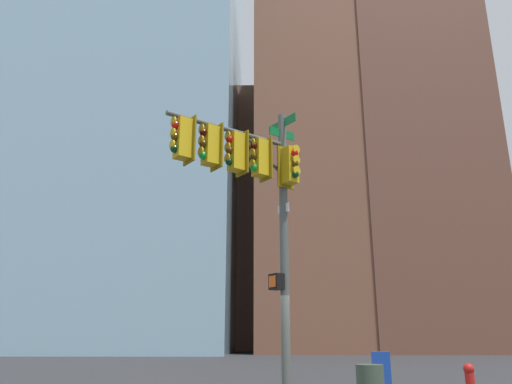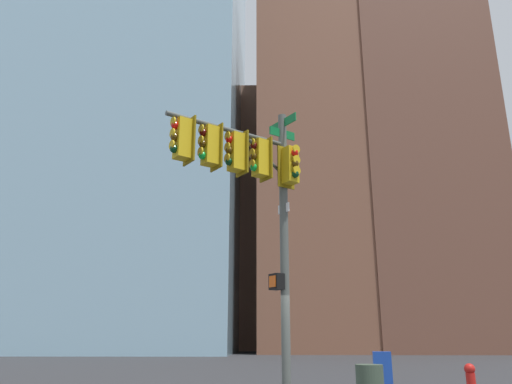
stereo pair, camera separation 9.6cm
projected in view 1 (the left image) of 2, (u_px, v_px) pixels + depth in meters
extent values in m
cylinder|color=#4C514C|center=(284.00, 247.00, 12.78)|extent=(0.23, 0.23, 7.49)
cylinder|color=#4C514C|center=(229.00, 130.00, 12.62)|extent=(2.17, 2.90, 0.12)
cylinder|color=#4C514C|center=(264.00, 155.00, 13.12)|extent=(0.68, 0.89, 0.75)
cube|color=#0F6B33|center=(282.00, 124.00, 13.78)|extent=(0.97, 0.73, 0.24)
cube|color=#0F6B33|center=(282.00, 134.00, 13.69)|extent=(0.53, 0.70, 0.24)
cube|color=white|center=(284.00, 208.00, 13.08)|extent=(0.38, 0.29, 0.24)
cube|color=gold|center=(260.00, 158.00, 13.01)|extent=(0.48, 0.48, 1.00)
cube|color=#7D640C|center=(266.00, 160.00, 13.12)|extent=(0.46, 0.35, 1.16)
sphere|color=#470A07|center=(254.00, 146.00, 12.99)|extent=(0.20, 0.20, 0.20)
cylinder|color=gold|center=(252.00, 142.00, 12.97)|extent=(0.21, 0.17, 0.23)
sphere|color=#4C330A|center=(254.00, 157.00, 12.90)|extent=(0.20, 0.20, 0.20)
cylinder|color=gold|center=(252.00, 153.00, 12.89)|extent=(0.21, 0.17, 0.23)
sphere|color=green|center=(254.00, 167.00, 12.81)|extent=(0.20, 0.20, 0.20)
cylinder|color=gold|center=(252.00, 164.00, 12.80)|extent=(0.21, 0.17, 0.23)
cube|color=gold|center=(236.00, 152.00, 12.59)|extent=(0.48, 0.48, 1.00)
cube|color=#7D640C|center=(242.00, 154.00, 12.70)|extent=(0.46, 0.35, 1.16)
sphere|color=red|center=(230.00, 140.00, 12.56)|extent=(0.20, 0.20, 0.20)
cylinder|color=gold|center=(227.00, 136.00, 12.55)|extent=(0.21, 0.17, 0.23)
sphere|color=#4C330A|center=(229.00, 151.00, 12.48)|extent=(0.20, 0.20, 0.20)
cylinder|color=gold|center=(227.00, 147.00, 12.47)|extent=(0.21, 0.17, 0.23)
sphere|color=#0A3819|center=(229.00, 162.00, 12.39)|extent=(0.20, 0.20, 0.20)
cylinder|color=gold|center=(227.00, 158.00, 12.38)|extent=(0.21, 0.17, 0.23)
cube|color=gold|center=(210.00, 146.00, 12.17)|extent=(0.48, 0.48, 1.00)
cube|color=#7D640C|center=(217.00, 147.00, 12.27)|extent=(0.46, 0.35, 1.16)
sphere|color=#470A07|center=(204.00, 133.00, 12.14)|extent=(0.20, 0.20, 0.20)
cylinder|color=gold|center=(201.00, 129.00, 12.13)|extent=(0.21, 0.17, 0.23)
sphere|color=#4C330A|center=(203.00, 144.00, 12.05)|extent=(0.20, 0.20, 0.20)
cylinder|color=gold|center=(201.00, 140.00, 12.04)|extent=(0.21, 0.17, 0.23)
sphere|color=green|center=(203.00, 155.00, 11.97)|extent=(0.20, 0.20, 0.20)
cylinder|color=gold|center=(201.00, 151.00, 11.96)|extent=(0.21, 0.17, 0.23)
cube|color=gold|center=(183.00, 139.00, 11.74)|extent=(0.48, 0.48, 1.00)
cube|color=#7D640C|center=(190.00, 141.00, 11.85)|extent=(0.46, 0.35, 1.16)
sphere|color=red|center=(176.00, 125.00, 11.71)|extent=(0.20, 0.20, 0.20)
cylinder|color=gold|center=(173.00, 121.00, 11.70)|extent=(0.21, 0.17, 0.23)
sphere|color=#4C330A|center=(175.00, 137.00, 11.63)|extent=(0.20, 0.20, 0.20)
cylinder|color=gold|center=(173.00, 133.00, 11.62)|extent=(0.21, 0.17, 0.23)
sphere|color=#0A3819|center=(174.00, 149.00, 11.54)|extent=(0.20, 0.20, 0.20)
cylinder|color=gold|center=(172.00, 145.00, 11.53)|extent=(0.21, 0.17, 0.23)
cube|color=gold|center=(290.00, 166.00, 13.15)|extent=(0.48, 0.48, 1.00)
cube|color=#7D640C|center=(286.00, 168.00, 13.30)|extent=(0.35, 0.46, 1.16)
sphere|color=red|center=(295.00, 153.00, 13.08)|extent=(0.20, 0.20, 0.20)
cylinder|color=gold|center=(296.00, 149.00, 13.05)|extent=(0.17, 0.21, 0.23)
sphere|color=#4C330A|center=(295.00, 163.00, 12.99)|extent=(0.20, 0.20, 0.20)
cylinder|color=gold|center=(297.00, 160.00, 12.97)|extent=(0.17, 0.21, 0.23)
sphere|color=#0A3819|center=(295.00, 174.00, 12.91)|extent=(0.20, 0.20, 0.20)
cylinder|color=gold|center=(297.00, 170.00, 12.88)|extent=(0.17, 0.21, 0.23)
cube|color=black|center=(277.00, 282.00, 12.38)|extent=(0.44, 0.42, 0.40)
cube|color=#EA5914|center=(272.00, 281.00, 12.30)|extent=(0.21, 0.17, 0.28)
sphere|color=red|center=(469.00, 369.00, 12.07)|extent=(0.26, 0.26, 0.26)
cube|color=#193FA5|center=(381.00, 369.00, 15.56)|extent=(0.53, 0.63, 1.05)
cube|color=brown|center=(321.00, 182.00, 59.23)|extent=(20.62, 15.78, 39.12)
cube|color=brown|center=(412.00, 179.00, 57.36)|extent=(17.59, 14.08, 38.58)
cube|color=#8CB2C6|center=(122.00, 11.00, 64.98)|extent=(26.51, 30.68, 85.89)
cube|color=#845B47|center=(293.00, 224.00, 68.73)|extent=(18.36, 18.57, 33.47)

